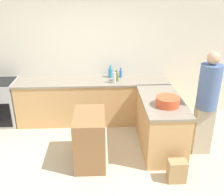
{
  "coord_description": "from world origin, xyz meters",
  "views": [
    {
      "loc": [
        0.17,
        -3.32,
        2.71
      ],
      "look_at": [
        0.36,
        0.69,
        0.97
      ],
      "focal_mm": 42.0,
      "sensor_mm": 36.0,
      "label": 1
    }
  ],
  "objects": [
    {
      "name": "mixing_bowl",
      "position": [
        1.24,
        0.44,
        0.99
      ],
      "size": [
        0.38,
        0.38,
        0.15
      ],
      "color": "#DB512D",
      "rests_on": "counter_peninsula"
    },
    {
      "name": "wall_back",
      "position": [
        0.0,
        2.06,
        1.35
      ],
      "size": [
        8.0,
        0.06,
        2.7
      ],
      "color": "silver",
      "rests_on": "ground_plane"
    },
    {
      "name": "paper_bag",
      "position": [
        1.28,
        -0.25,
        0.18
      ],
      "size": [
        0.27,
        0.18,
        0.35
      ],
      "color": "#A88456",
      "rests_on": "ground_plane"
    },
    {
      "name": "water_bottle_blue",
      "position": [
        0.6,
        1.89,
        1.0
      ],
      "size": [
        0.06,
        0.06,
        0.2
      ],
      "color": "#386BB7",
      "rests_on": "counter_back"
    },
    {
      "name": "ground_plane",
      "position": [
        0.0,
        0.0,
        0.0
      ],
      "size": [
        14.0,
        14.0,
        0.0
      ],
      "primitive_type": "plane",
      "color": "beige"
    },
    {
      "name": "olive_oil_bottle",
      "position": [
        0.49,
        1.66,
        1.01
      ],
      "size": [
        0.09,
        0.09,
        0.22
      ],
      "color": "#475B1E",
      "rests_on": "counter_back"
    },
    {
      "name": "person_at_peninsula",
      "position": [
        1.89,
        0.47,
        0.97
      ],
      "size": [
        0.34,
        0.34,
        1.79
      ],
      "color": "#ADA38E",
      "rests_on": "ground_plane"
    },
    {
      "name": "island_table",
      "position": [
        -0.02,
        0.3,
        0.43
      ],
      "size": [
        0.49,
        0.8,
        0.86
      ],
      "color": "brown",
      "rests_on": "ground_plane"
    },
    {
      "name": "counter_peninsula",
      "position": [
        1.21,
        0.69,
        0.46
      ],
      "size": [
        0.69,
        1.45,
        0.92
      ],
      "color": "tan",
      "rests_on": "ground_plane"
    },
    {
      "name": "vinegar_bottle_clear",
      "position": [
        0.44,
        1.54,
        1.04
      ],
      "size": [
        0.07,
        0.07,
        0.3
      ],
      "color": "silver",
      "rests_on": "counter_back"
    },
    {
      "name": "dish_soap_bottle",
      "position": [
        0.38,
        1.9,
        1.02
      ],
      "size": [
        0.09,
        0.09,
        0.26
      ],
      "color": "#338CBF",
      "rests_on": "counter_back"
    },
    {
      "name": "range_oven",
      "position": [
        -1.92,
        1.71,
        0.46
      ],
      "size": [
        0.73,
        0.64,
        0.93
      ],
      "color": "#ADADB2",
      "rests_on": "ground_plane"
    },
    {
      "name": "counter_back",
      "position": [
        0.0,
        1.71,
        0.46
      ],
      "size": [
        3.11,
        0.67,
        0.92
      ],
      "color": "tan",
      "rests_on": "ground_plane"
    }
  ]
}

